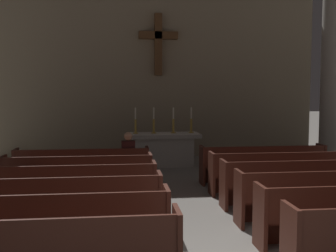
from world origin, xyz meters
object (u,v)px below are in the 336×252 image
object	(u,v)px
pew_left_row_2	(55,225)
pew_left_row_3	(65,204)
pew_right_row_6	(263,164)
pew_right_row_3	(325,196)
pew_left_row_5	(78,177)
pew_right_row_4	(299,183)
altar	(164,149)
candlestick_inner_right	(173,125)
pew_left_row_6	(83,168)
candlestick_inner_left	(154,125)
lone_worshipper	(128,158)
column_right_second	(331,70)
candlestick_outer_right	(191,124)
candlestick_outer_left	(136,125)
pew_left_row_4	(72,189)
pew_right_row_5	(279,172)

from	to	relation	value
pew_left_row_2	pew_left_row_3	world-z (taller)	same
pew_right_row_6	pew_right_row_3	bearing A→B (deg)	-90.00
pew_left_row_5	pew_right_row_4	xyz separation A→B (m)	(4.41, -1.06, 0.00)
altar	candlestick_inner_right	world-z (taller)	candlestick_inner_right
pew_left_row_2	pew_left_row_6	size ratio (longest dim) A/B	1.00
candlestick_inner_left	pew_left_row_3	bearing A→B (deg)	-108.19
pew_left_row_2	pew_right_row_4	distance (m)	4.89
altar	lone_worshipper	bearing A→B (deg)	-113.53
pew_left_row_5	pew_left_row_6	distance (m)	1.06
pew_left_row_5	altar	bearing A→B (deg)	59.07
column_right_second	candlestick_inner_right	xyz separation A→B (m)	(-4.75, 0.48, -1.65)
pew_right_row_4	candlestick_inner_left	bearing A→B (deg)	117.87
pew_left_row_5	pew_left_row_2	bearing A→B (deg)	-90.00
pew_left_row_3	pew_right_row_4	bearing A→B (deg)	13.49
candlestick_outer_right	pew_left_row_3	bearing A→B (deg)	-117.80
lone_worshipper	candlestick_outer_left	bearing A→B (deg)	83.93
pew_left_row_5	column_right_second	world-z (taller)	column_right_second
pew_left_row_4	candlestick_outer_right	distance (m)	5.69
pew_left_row_2	pew_right_row_5	bearing A→B (deg)	35.74
pew_left_row_6	altar	xyz separation A→B (m)	(2.20, 2.62, 0.06)
pew_right_row_6	candlestick_outer_left	distance (m)	4.10
pew_right_row_5	candlestick_inner_right	world-z (taller)	candlestick_inner_right
lone_worshipper	pew_left_row_4	bearing A→B (deg)	-116.63
pew_left_row_3	pew_right_row_4	distance (m)	4.53
pew_left_row_4	pew_left_row_6	xyz separation A→B (m)	(0.00, 2.11, 0.00)
pew_right_row_5	pew_right_row_6	bearing A→B (deg)	90.00
pew_right_row_4	candlestick_outer_left	size ratio (longest dim) A/B	3.98
lone_worshipper	pew_right_row_4	bearing A→B (deg)	-32.89
pew_right_row_5	pew_right_row_6	xyz separation A→B (m)	(0.00, 1.06, 0.00)
candlestick_inner_right	pew_right_row_5	bearing A→B (deg)	-62.63
column_right_second	pew_left_row_3	bearing A→B (deg)	-143.77
candlestick_inner_left	column_right_second	bearing A→B (deg)	-5.13
pew_left_row_6	column_right_second	size ratio (longest dim) A/B	0.52
pew_left_row_6	pew_right_row_6	distance (m)	4.41
candlestick_inner_right	lone_worshipper	world-z (taller)	candlestick_inner_right
pew_right_row_4	pew_left_row_4	bearing A→B (deg)	180.00
pew_right_row_3	candlestick_outer_right	bearing A→B (deg)	103.16
pew_left_row_3	pew_left_row_5	xyz separation A→B (m)	(0.00, 2.11, 0.00)
pew_left_row_5	candlestick_outer_left	distance (m)	4.00
pew_left_row_6	candlestick_inner_left	size ratio (longest dim) A/B	3.98
pew_left_row_3	pew_left_row_5	size ratio (longest dim) A/B	1.00
pew_right_row_4	pew_right_row_5	xyz separation A→B (m)	(0.00, 1.06, 0.00)
pew_right_row_6	pew_left_row_5	bearing A→B (deg)	-166.51
pew_left_row_2	altar	world-z (taller)	altar
pew_right_row_3	candlestick_inner_right	xyz separation A→B (m)	(-1.90, 5.79, 0.79)
pew_right_row_4	column_right_second	size ratio (longest dim) A/B	0.52
pew_right_row_3	lone_worshipper	xyz separation A→B (m)	(-3.33, 3.21, 0.22)
pew_right_row_6	column_right_second	size ratio (longest dim) A/B	0.52
column_right_second	pew_right_row_3	bearing A→B (deg)	-118.16
pew_left_row_2	pew_left_row_5	world-z (taller)	same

